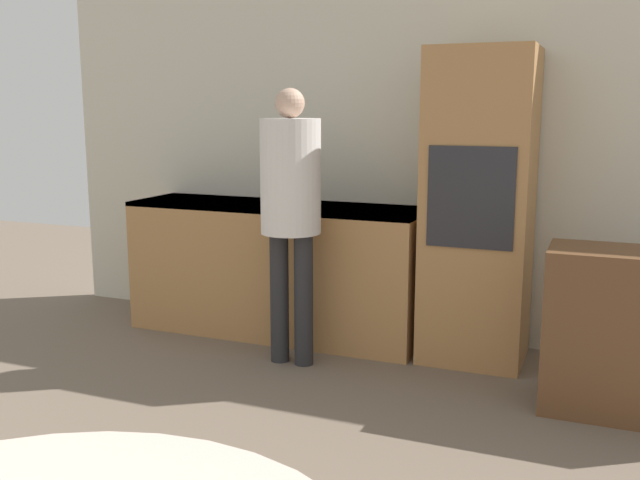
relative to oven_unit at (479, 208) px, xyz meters
The scene contains 4 objects.
wall_back 0.55m from the oven_unit, 130.66° to the left, with size 6.01×0.05×2.60m.
kitchen_counter 1.49m from the oven_unit, behind, with size 2.09×0.60×0.93m.
oven_unit is the anchor object (origin of this frame).
person_standing 1.18m from the oven_unit, 153.00° to the right, with size 0.37×0.37×1.70m.
Camera 1 is at (1.04, 0.37, 1.58)m, focal length 40.00 mm.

